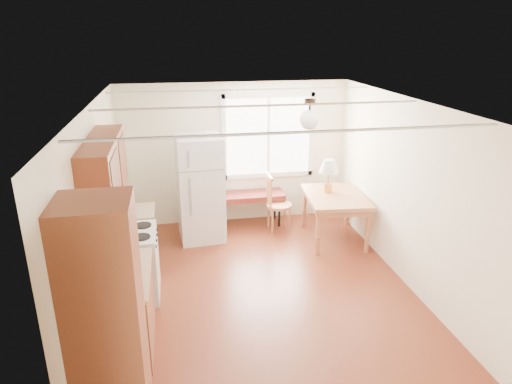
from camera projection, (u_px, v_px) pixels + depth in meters
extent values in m
cube|color=#531D11|center=(262.00, 290.00, 6.18)|extent=(4.60, 5.60, 0.12)
cube|color=white|center=(262.00, 104.00, 5.33)|extent=(4.60, 5.60, 0.12)
cube|color=#FBF1C9|center=(235.00, 154.00, 8.07)|extent=(4.60, 0.10, 2.50)
cube|color=#FBF1C9|center=(326.00, 321.00, 3.44)|extent=(4.60, 0.10, 2.50)
cube|color=#FBF1C9|center=(97.00, 215.00, 5.41)|extent=(0.10, 5.60, 2.50)
cube|color=#FBF1C9|center=(409.00, 194.00, 6.09)|extent=(0.10, 5.60, 2.50)
cube|color=brown|center=(106.00, 318.00, 3.82)|extent=(0.60, 0.60, 2.10)
cube|color=brown|center=(123.00, 312.00, 4.95)|extent=(0.60, 1.10, 0.86)
cube|color=tan|center=(120.00, 276.00, 4.80)|extent=(0.62, 1.14, 0.04)
cube|color=silver|center=(132.00, 264.00, 5.92)|extent=(0.65, 0.76, 0.90)
cube|color=brown|center=(134.00, 241.00, 6.62)|extent=(0.60, 0.60, 0.86)
cube|color=brown|center=(104.00, 169.00, 5.10)|extent=(0.33, 1.60, 0.70)
cube|color=white|center=(268.00, 136.00, 8.06)|extent=(1.50, 0.02, 1.35)
cylinder|color=black|center=(310.00, 101.00, 5.84)|extent=(0.14, 0.14, 0.06)
cylinder|color=black|center=(310.00, 109.00, 5.87)|extent=(0.03, 0.03, 0.16)
sphere|color=white|center=(309.00, 120.00, 5.92)|extent=(0.26, 0.26, 0.26)
cube|color=silver|center=(200.00, 189.00, 7.46)|extent=(0.77, 0.77, 1.74)
cube|color=gray|center=(201.00, 171.00, 6.98)|extent=(0.72, 0.02, 0.02)
cube|color=gray|center=(190.00, 186.00, 7.02)|extent=(0.03, 0.03, 1.05)
cube|color=#561814|center=(248.00, 196.00, 8.07)|extent=(1.29, 0.48, 0.10)
cylinder|color=black|center=(219.00, 218.00, 7.91)|extent=(0.04, 0.04, 0.49)
cylinder|color=black|center=(279.00, 213.00, 8.09)|extent=(0.04, 0.04, 0.49)
cylinder|color=black|center=(217.00, 210.00, 8.24)|extent=(0.04, 0.04, 0.49)
cylinder|color=black|center=(275.00, 206.00, 8.43)|extent=(0.04, 0.04, 0.49)
cube|color=#A3633F|center=(335.00, 197.00, 7.46)|extent=(1.04, 1.32, 0.06)
cube|color=#A3633F|center=(335.00, 201.00, 7.49)|extent=(0.93, 1.21, 0.10)
cylinder|color=#A3633F|center=(318.00, 233.00, 7.04)|extent=(0.07, 0.07, 0.72)
cylinder|color=#A3633F|center=(368.00, 231.00, 7.11)|extent=(0.07, 0.07, 0.72)
cylinder|color=#A3633F|center=(304.00, 207.00, 8.07)|extent=(0.07, 0.07, 0.72)
cylinder|color=#A3633F|center=(348.00, 206.00, 8.14)|extent=(0.07, 0.07, 0.72)
cylinder|color=#A3633F|center=(279.00, 205.00, 7.89)|extent=(0.44, 0.44, 0.05)
cylinder|color=#A3633F|center=(273.00, 222.00, 7.80)|extent=(0.04, 0.04, 0.45)
cylinder|color=#A3633F|center=(290.00, 220.00, 7.86)|extent=(0.04, 0.04, 0.45)
cylinder|color=#A3633F|center=(268.00, 215.00, 8.08)|extent=(0.04, 0.04, 0.45)
cylinder|color=#A3633F|center=(285.00, 214.00, 8.13)|extent=(0.04, 0.04, 0.45)
cylinder|color=#C0853D|center=(328.00, 188.00, 7.57)|extent=(0.15, 0.15, 0.13)
cylinder|color=#C0853D|center=(328.00, 179.00, 7.51)|extent=(0.03, 0.03, 0.21)
cone|color=silver|center=(329.00, 166.00, 7.44)|extent=(0.32, 0.32, 0.21)
cube|color=black|center=(113.00, 290.00, 4.43)|extent=(0.20, 0.24, 0.08)
cube|color=black|center=(110.00, 279.00, 4.28)|extent=(0.18, 0.08, 0.28)
cylinder|color=black|center=(112.00, 278.00, 4.44)|extent=(0.14, 0.14, 0.12)
cylinder|color=red|center=(113.00, 253.00, 5.08)|extent=(0.11, 0.11, 0.15)
sphere|color=red|center=(112.00, 245.00, 5.05)|extent=(0.05, 0.05, 0.05)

